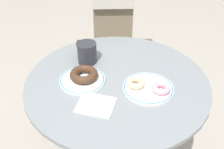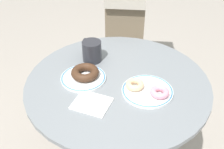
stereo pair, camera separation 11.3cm
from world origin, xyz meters
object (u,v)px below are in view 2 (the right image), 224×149
Objects in this scene: plate_right at (147,91)px; coffee_mug at (91,51)px; cafe_table at (117,118)px; person_figure at (126,7)px; plate_left at (83,78)px; donut_glazed at (135,85)px; donut_chocolate at (85,72)px; paper_napkin at (92,103)px; donut_pink_frosted at (160,92)px.

coffee_mug is (-0.32, 0.11, 0.04)m from plate_right.
person_figure reaches higher than cafe_table.
person_figure is (-0.24, 0.62, 0.27)m from cafe_table.
donut_glazed reaches higher than plate_left.
donut_chocolate is at bearing -173.93° from donut_glazed.
donut_chocolate is 0.87× the size of paper_napkin.
donut_chocolate is at bearing -176.05° from donut_pink_frosted.
plate_right is 2.75× the size of donut_glazed.
person_figure reaches higher than donut_chocolate.
cafe_table is at bearing 20.76° from plate_left.
donut_glazed is at bearing 54.05° from paper_napkin.
cafe_table is at bearing 174.06° from donut_pink_frosted.
plate_right is at bearing -5.05° from cafe_table.
donut_chocolate is 0.07× the size of person_figure.
coffee_mug is at bearing 108.68° from donut_chocolate.
donut_pink_frosted is (0.05, -0.01, 0.02)m from plate_right.
coffee_mug is (-0.18, 0.09, 0.26)m from cafe_table.
plate_right is 0.06m from donut_glazed.
coffee_mug is 0.53m from person_figure.
cafe_table is 0.71m from person_figure.
cafe_table is 0.33m from coffee_mug.
plate_right is 0.73m from person_figure.
donut_glazed is 0.71m from person_figure.
cafe_table is 6.56× the size of donut_chocolate.
plate_right is (0.14, -0.01, 0.22)m from cafe_table.
plate_left is 0.03m from donut_chocolate.
person_figure is (-0.06, 0.52, 0.01)m from coffee_mug.
person_figure is at bearing 120.76° from plate_right.
donut_chocolate is (0.00, 0.01, 0.02)m from plate_left.
donut_pink_frosted reaches higher than cafe_table.
plate_left is at bearing 132.30° from paper_napkin.
donut_chocolate is 0.67m from person_figure.
cafe_table is 0.31m from donut_pink_frosted.
person_figure is at bearing 123.81° from donut_pink_frosted.
donut_pink_frosted is at bearing -8.26° from plate_right.
coffee_mug is (-0.37, 0.11, 0.02)m from donut_pink_frosted.
donut_glazed is 0.55× the size of paper_napkin.
person_figure is (-0.10, 0.66, 0.03)m from donut_chocolate.
person_figure is (-0.43, 0.64, 0.03)m from donut_pink_frosted.
cafe_table is 10.40× the size of donut_pink_frosted.
donut_chocolate reaches higher than paper_napkin.
cafe_table is 0.27m from plate_left.
donut_pink_frosted reaches higher than plate_left.
donut_glazed is (-0.05, -0.01, 0.02)m from plate_right.
donut_glazed reaches higher than cafe_table.
plate_left is 0.16m from paper_napkin.
donut_chocolate is at bearing -173.70° from plate_right.
plate_right is 0.27m from donut_chocolate.
paper_napkin is 0.08× the size of person_figure.
coffee_mug reaches higher than paper_napkin.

